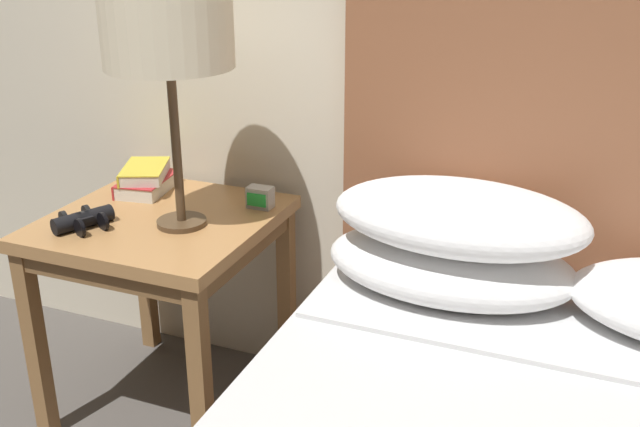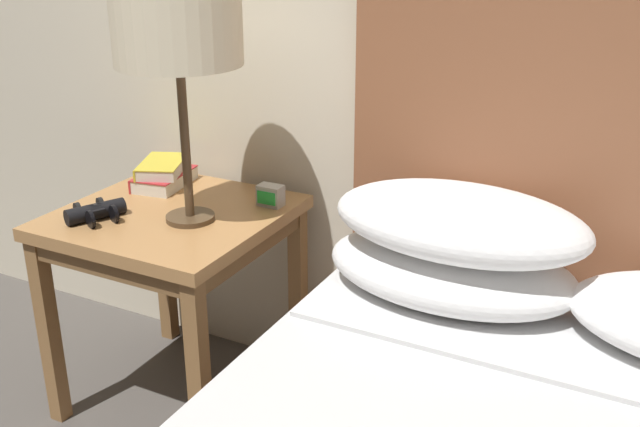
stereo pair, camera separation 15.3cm
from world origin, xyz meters
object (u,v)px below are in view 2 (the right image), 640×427
at_px(nightstand, 173,238).
at_px(book_stacked_on_top, 162,167).
at_px(book_on_nightstand, 164,179).
at_px(table_lamp, 177,28).
at_px(binoculars_pair, 96,212).
at_px(alarm_clock, 270,196).

bearing_deg(nightstand, book_stacked_on_top, 134.09).
bearing_deg(book_on_nightstand, table_lamp, -38.41).
height_order(nightstand, binoculars_pair, binoculars_pair).
xyz_separation_m(book_stacked_on_top, alarm_clock, (0.38, 0.00, -0.03)).
bearing_deg(binoculars_pair, book_stacked_on_top, 92.78).
relative_size(nightstand, binoculars_pair, 3.71).
distance_m(table_lamp, alarm_clock, 0.53).
xyz_separation_m(table_lamp, alarm_clock, (0.14, 0.19, -0.47)).
bearing_deg(binoculars_pair, nightstand, 45.33).
distance_m(book_on_nightstand, binoculars_pair, 0.30).
xyz_separation_m(book_on_nightstand, alarm_clock, (0.37, 0.00, 0.01)).
xyz_separation_m(book_on_nightstand, book_stacked_on_top, (-0.01, 0.00, 0.04)).
bearing_deg(alarm_clock, nightstand, -144.24).
relative_size(table_lamp, binoculars_pair, 3.77).
bearing_deg(book_stacked_on_top, binoculars_pair, -87.22).
height_order(nightstand, table_lamp, table_lamp).
height_order(table_lamp, book_stacked_on_top, table_lamp).
height_order(table_lamp, book_on_nightstand, table_lamp).
xyz_separation_m(nightstand, alarm_clock, (0.22, 0.16, 0.11)).
height_order(book_on_nightstand, book_stacked_on_top, book_stacked_on_top).
bearing_deg(table_lamp, alarm_clock, 54.04).
xyz_separation_m(book_on_nightstand, binoculars_pair, (0.01, -0.30, 0.00)).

